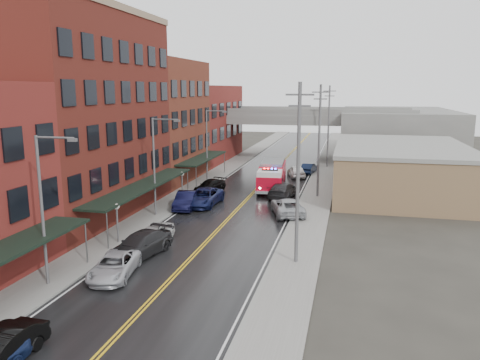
# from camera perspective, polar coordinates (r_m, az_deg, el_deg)

# --- Properties ---
(road) EXTENTS (11.00, 160.00, 0.02)m
(road) POSITION_cam_1_polar(r_m,az_deg,el_deg) (47.47, 0.25, -3.00)
(road) COLOR black
(road) RESTS_ON ground
(sidewalk_left) EXTENTS (3.00, 160.00, 0.15)m
(sidewalk_left) POSITION_cam_1_polar(r_m,az_deg,el_deg) (49.57, -8.00, -2.43)
(sidewalk_left) COLOR slate
(sidewalk_left) RESTS_ON ground
(sidewalk_right) EXTENTS (3.00, 160.00, 0.15)m
(sidewalk_right) POSITION_cam_1_polar(r_m,az_deg,el_deg) (46.41, 9.08, -3.39)
(sidewalk_right) COLOR slate
(sidewalk_right) RESTS_ON ground
(curb_left) EXTENTS (0.30, 160.00, 0.15)m
(curb_left) POSITION_cam_1_polar(r_m,az_deg,el_deg) (49.00, -6.20, -2.54)
(curb_left) COLOR gray
(curb_left) RESTS_ON ground
(curb_right) EXTENTS (0.30, 160.00, 0.15)m
(curb_right) POSITION_cam_1_polar(r_m,az_deg,el_deg) (46.54, 7.06, -3.29)
(curb_right) COLOR gray
(curb_right) RESTS_ON ground
(brick_building_b) EXTENTS (9.00, 20.00, 18.00)m
(brick_building_b) POSITION_cam_1_polar(r_m,az_deg,el_deg) (44.73, -18.86, 7.21)
(brick_building_b) COLOR maroon
(brick_building_b) RESTS_ON ground
(brick_building_c) EXTENTS (9.00, 15.00, 15.00)m
(brick_building_c) POSITION_cam_1_polar(r_m,az_deg,el_deg) (60.35, -9.92, 7.07)
(brick_building_c) COLOR maroon
(brick_building_c) RESTS_ON ground
(brick_building_far) EXTENTS (9.00, 20.00, 12.00)m
(brick_building_far) POSITION_cam_1_polar(r_m,az_deg,el_deg) (76.81, -4.73, 6.91)
(brick_building_far) COLOR maroon
(brick_building_far) RESTS_ON ground
(tan_building) EXTENTS (14.00, 22.00, 5.00)m
(tan_building) POSITION_cam_1_polar(r_m,az_deg,el_deg) (55.88, 18.89, 1.15)
(tan_building) COLOR #856348
(tan_building) RESTS_ON ground
(right_far_block) EXTENTS (18.00, 30.00, 8.00)m
(right_far_block) POSITION_cam_1_polar(r_m,az_deg,el_deg) (85.52, 18.45, 5.46)
(right_far_block) COLOR slate
(right_far_block) RESTS_ON ground
(awning_1) EXTENTS (2.60, 18.00, 3.09)m
(awning_1) POSITION_cam_1_polar(r_m,az_deg,el_deg) (42.74, -11.74, -0.73)
(awning_1) COLOR black
(awning_1) RESTS_ON ground
(awning_2) EXTENTS (2.60, 13.00, 3.09)m
(awning_2) POSITION_cam_1_polar(r_m,az_deg,el_deg) (58.80, -4.55, 2.67)
(awning_2) COLOR black
(awning_2) RESTS_ON ground
(globe_lamp_1) EXTENTS (0.44, 0.44, 3.12)m
(globe_lamp_1) POSITION_cam_1_polar(r_m,az_deg,el_deg) (36.33, -14.78, -4.06)
(globe_lamp_1) COLOR #59595B
(globe_lamp_1) RESTS_ON ground
(globe_lamp_2) EXTENTS (0.44, 0.44, 3.12)m
(globe_lamp_2) POSITION_cam_1_polar(r_m,az_deg,el_deg) (48.78, -7.09, 0.07)
(globe_lamp_2) COLOR #59595B
(globe_lamp_2) RESTS_ON ground
(street_lamp_0) EXTENTS (2.64, 0.22, 9.00)m
(street_lamp_0) POSITION_cam_1_polar(r_m,az_deg,el_deg) (29.16, -22.67, -2.45)
(street_lamp_0) COLOR #59595B
(street_lamp_0) RESTS_ON ground
(street_lamp_1) EXTENTS (2.64, 0.22, 9.00)m
(street_lamp_1) POSITION_cam_1_polar(r_m,az_deg,el_deg) (42.86, -10.15, 2.35)
(street_lamp_1) COLOR #59595B
(street_lamp_1) RESTS_ON ground
(street_lamp_2) EXTENTS (2.64, 0.22, 9.00)m
(street_lamp_2) POSITION_cam_1_polar(r_m,az_deg,el_deg) (57.76, -3.84, 4.73)
(street_lamp_2) COLOR #59595B
(street_lamp_2) RESTS_ON ground
(utility_pole_0) EXTENTS (1.80, 0.24, 12.00)m
(utility_pole_0) POSITION_cam_1_polar(r_m,az_deg,el_deg) (30.48, 7.09, 1.05)
(utility_pole_0) COLOR #59595B
(utility_pole_0) RESTS_ON ground
(utility_pole_1) EXTENTS (1.80, 0.24, 12.00)m
(utility_pole_1) POSITION_cam_1_polar(r_m,az_deg,el_deg) (50.23, 9.63, 4.92)
(utility_pole_1) COLOR #59595B
(utility_pole_1) RESTS_ON ground
(utility_pole_2) EXTENTS (1.80, 0.24, 12.00)m
(utility_pole_2) POSITION_cam_1_polar(r_m,az_deg,el_deg) (70.12, 10.74, 6.60)
(utility_pole_2) COLOR #59595B
(utility_pole_2) RESTS_ON ground
(overpass) EXTENTS (40.00, 10.00, 7.50)m
(overpass) POSITION_cam_1_polar(r_m,az_deg,el_deg) (77.75, 5.64, 6.93)
(overpass) COLOR slate
(overpass) RESTS_ON ground
(fire_truck) EXTENTS (4.10, 8.95, 3.19)m
(fire_truck) POSITION_cam_1_polar(r_m,az_deg,el_deg) (54.28, 3.91, 0.62)
(fire_truck) COLOR #B5081E
(fire_truck) RESTS_ON ground
(parked_car_left_1) EXTENTS (1.76, 4.63, 1.51)m
(parked_car_left_1) POSITION_cam_1_polar(r_m,az_deg,el_deg) (23.31, -27.24, -17.91)
(parked_car_left_1) COLOR black
(parked_car_left_1) RESTS_ON ground
(parked_car_left_2) EXTENTS (3.11, 5.32, 1.39)m
(parked_car_left_2) POSITION_cam_1_polar(r_m,az_deg,el_deg) (30.69, -15.07, -10.08)
(parked_car_left_2) COLOR #B3B5BC
(parked_car_left_2) RESTS_ON ground
(parked_car_left_3) EXTENTS (3.54, 6.04, 1.64)m
(parked_car_left_3) POSITION_cam_1_polar(r_m,az_deg,el_deg) (33.78, -12.05, -7.73)
(parked_car_left_3) COLOR black
(parked_car_left_3) RESTS_ON ground
(parked_car_left_4) EXTENTS (2.01, 4.40, 1.46)m
(parked_car_left_4) POSITION_cam_1_polar(r_m,az_deg,el_deg) (36.33, -10.36, -6.46)
(parked_car_left_4) COLOR silver
(parked_car_left_4) RESTS_ON ground
(parked_car_left_5) EXTENTS (2.47, 5.23, 1.66)m
(parked_car_left_5) POSITION_cam_1_polar(r_m,az_deg,el_deg) (46.05, -6.62, -2.47)
(parked_car_left_5) COLOR black
(parked_car_left_5) RESTS_ON ground
(parked_car_left_6) EXTENTS (2.99, 6.13, 1.68)m
(parked_car_left_6) POSITION_cam_1_polar(r_m,az_deg,el_deg) (47.11, -4.45, -2.11)
(parked_car_left_6) COLOR #121844
(parked_car_left_6) RESTS_ON ground
(parked_car_left_7) EXTENTS (3.18, 5.16, 1.40)m
(parked_car_left_7) POSITION_cam_1_polar(r_m,az_deg,el_deg) (53.07, -3.69, -0.75)
(parked_car_left_7) COLOR black
(parked_car_left_7) RESTS_ON ground
(parked_car_right_0) EXTENTS (4.17, 6.19, 1.58)m
(parked_car_right_0) POSITION_cam_1_polar(r_m,az_deg,el_deg) (43.68, 5.81, -3.26)
(parked_car_right_0) COLOR #9EA1A6
(parked_car_right_0) RESTS_ON ground
(parked_car_right_1) EXTENTS (3.07, 5.97, 1.66)m
(parked_car_right_1) POSITION_cam_1_polar(r_m,az_deg,el_deg) (50.67, 5.30, -1.19)
(parked_car_right_1) COLOR #252427
(parked_car_right_1) RESTS_ON ground
(parked_car_right_2) EXTENTS (3.19, 5.02, 1.59)m
(parked_car_right_2) POSITION_cam_1_polar(r_m,az_deg,el_deg) (62.37, 6.86, 1.07)
(parked_car_right_2) COLOR white
(parked_car_right_2) RESTS_ON ground
(parked_car_right_3) EXTENTS (2.09, 4.48, 1.42)m
(parked_car_right_3) POSITION_cam_1_polar(r_m,az_deg,el_deg) (65.39, 8.40, 1.42)
(parked_car_right_3) COLOR #0E1832
(parked_car_right_3) RESTS_ON ground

